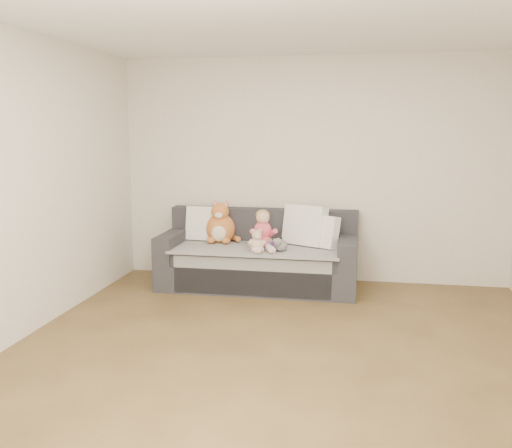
{
  "coord_description": "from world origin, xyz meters",
  "views": [
    {
      "loc": [
        0.58,
        -4.16,
        1.79
      ],
      "look_at": [
        -0.55,
        1.87,
        0.75
      ],
      "focal_mm": 40.0,
      "sensor_mm": 36.0,
      "label": 1
    }
  ],
  "objects": [
    {
      "name": "room_shell",
      "position": [
        0.0,
        0.42,
        1.3
      ],
      "size": [
        5.0,
        5.0,
        5.0
      ],
      "color": "brown",
      "rests_on": "ground"
    },
    {
      "name": "sofa",
      "position": [
        -0.55,
        2.06,
        0.31
      ],
      "size": [
        2.2,
        0.94,
        0.85
      ],
      "color": "#2C2C31",
      "rests_on": "ground"
    },
    {
      "name": "cushion_left",
      "position": [
        -1.23,
        2.25,
        0.67
      ],
      "size": [
        0.45,
        0.23,
        0.41
      ],
      "rotation": [
        0.0,
        0.0,
        -0.08
      ],
      "color": "white",
      "rests_on": "sofa"
    },
    {
      "name": "cushion_right_back",
      "position": [
        -0.04,
        2.18,
        0.7
      ],
      "size": [
        0.54,
        0.42,
        0.47
      ],
      "rotation": [
        0.0,
        0.0,
        -0.46
      ],
      "color": "white",
      "rests_on": "sofa"
    },
    {
      "name": "cushion_right_front",
      "position": [
        0.16,
        2.09,
        0.65
      ],
      "size": [
        0.42,
        0.37,
        0.37
      ],
      "rotation": [
        0.0,
        0.0,
        -0.62
      ],
      "color": "white",
      "rests_on": "sofa"
    },
    {
      "name": "toddler",
      "position": [
        -0.47,
        1.89,
        0.65
      ],
      "size": [
        0.3,
        0.45,
        0.44
      ],
      "rotation": [
        0.0,
        0.0,
        0.25
      ],
      "color": "#E45051",
      "rests_on": "sofa"
    },
    {
      "name": "plush_cat",
      "position": [
        -1.02,
        2.17,
        0.66
      ],
      "size": [
        0.41,
        0.36,
        0.52
      ],
      "rotation": [
        0.0,
        0.0,
        0.04
      ],
      "color": "#AC4B26",
      "rests_on": "sofa"
    },
    {
      "name": "teddy_bear",
      "position": [
        -0.51,
        1.74,
        0.57
      ],
      "size": [
        0.19,
        0.16,
        0.25
      ],
      "rotation": [
        0.0,
        0.0,
        0.41
      ],
      "color": "#D5AF93",
      "rests_on": "sofa"
    },
    {
      "name": "plush_cow",
      "position": [
        -0.27,
        1.79,
        0.54
      ],
      "size": [
        0.14,
        0.22,
        0.17
      ],
      "rotation": [
        0.0,
        0.0,
        -0.22
      ],
      "color": "white",
      "rests_on": "sofa"
    },
    {
      "name": "sippy_cup",
      "position": [
        -0.39,
        1.89,
        0.53
      ],
      "size": [
        0.1,
        0.09,
        0.12
      ],
      "rotation": [
        0.0,
        0.0,
        0.41
      ],
      "color": "purple",
      "rests_on": "sofa"
    }
  ]
}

